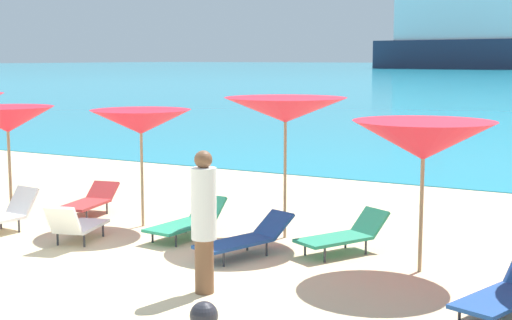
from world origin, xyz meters
The scene contains 14 objects.
ground_plane centered at (0.00, 10.00, -0.15)m, with size 50.00×100.00×0.30m, color beige.
umbrella_3 centered at (-3.89, 2.23, 1.87)m, with size 1.86×1.86×2.12m.
umbrella_4 centered at (-1.19, 2.81, 1.90)m, with size 1.92×1.92×2.12m.
umbrella_5 centered at (1.46, 3.29, 2.17)m, with size 2.27×2.27×2.38m.
umbrella_6 centered at (4.05, 2.43, 1.88)m, with size 2.11×2.11×2.16m.
lounge_chair_0 centered at (2.73, 2.83, 0.30)m, with size 1.19×1.60×0.63m.
lounge_chair_1 centered at (0.01, 2.50, 0.28)m, with size 0.74×1.63×0.62m.
lounge_chair_2 centered at (-2.65, 3.03, 0.29)m, with size 0.87×1.58×0.56m.
lounge_chair_5 centered at (5.48, 1.21, 0.27)m, with size 1.04×1.76×0.62m.
lounge_chair_6 centered at (1.46, 1.95, 0.28)m, with size 1.02×1.77×0.59m.
lounge_chair_11 centered at (-1.37, 1.27, 0.31)m, with size 0.88×1.41×0.72m.
beachgoer_2 centered at (1.89, 0.13, 1.00)m, with size 0.33×0.33×1.87m.
beach_ball centered at (2.60, -0.98, 0.16)m, with size 0.32×0.32×0.32m, color #26262D.
cruise_ship centered at (-44.09, 200.71, 9.60)m, with size 50.37×18.96×24.57m.
Camera 1 is at (6.99, -7.66, 3.03)m, focal length 51.88 mm.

